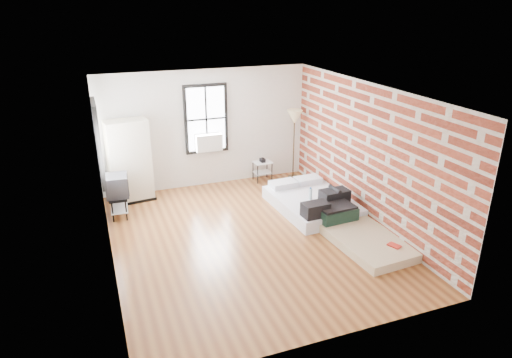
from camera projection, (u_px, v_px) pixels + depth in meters
name	position (u px, v px, depth m)	size (l,w,h in m)	color
ground	(249.00, 238.00, 8.73)	(6.00, 6.00, 0.00)	brown
room_shell	(254.00, 145.00, 8.48)	(5.02, 6.02, 2.80)	silver
mattress_main	(313.00, 202.00, 9.87)	(1.61, 2.12, 0.66)	white
mattress_bare	(356.00, 231.00, 8.70)	(1.25, 2.17, 0.45)	#C7B990
wardrobe	(129.00, 161.00, 10.08)	(0.99, 0.64, 1.86)	black
side_table	(262.00, 166.00, 11.39)	(0.46, 0.37, 0.58)	black
floor_lamp	(295.00, 120.00, 11.19)	(0.38, 0.38, 1.75)	black
tv_stand	(117.00, 187.00, 9.41)	(0.49, 0.66, 0.91)	black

